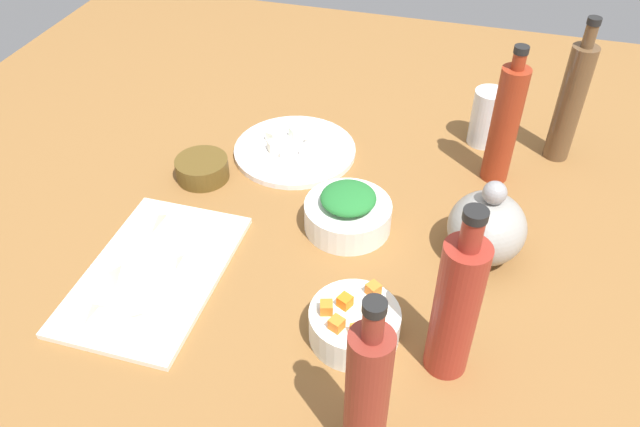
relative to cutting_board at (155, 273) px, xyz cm
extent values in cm
cube|color=brown|center=(-16.46, 23.02, -2.00)|extent=(190.00, 190.00, 3.00)
cube|color=white|center=(0.00, 0.00, 0.00)|extent=(32.80, 20.92, 1.00)
cylinder|color=white|center=(-38.93, 11.29, 0.10)|extent=(24.55, 24.55, 1.20)
cylinder|color=white|center=(-20.03, 27.00, 2.02)|extent=(15.12, 15.12, 5.03)
cylinder|color=white|center=(3.12, 33.78, 2.07)|extent=(13.19, 13.19, 5.14)
cylinder|color=brown|center=(-26.28, -3.24, 1.54)|extent=(10.07, 10.07, 4.08)
ellipsoid|color=gray|center=(-19.75, 50.20, 5.18)|extent=(13.65, 12.66, 11.36)
sphere|color=gray|center=(-19.75, 50.20, 12.39)|extent=(3.82, 3.82, 3.82)
cylinder|color=gray|center=(-13.95, 50.20, 6.60)|extent=(5.38, 2.00, 3.93)
cylinder|color=maroon|center=(-42.00, 50.61, 10.94)|extent=(5.13, 5.13, 22.88)
cylinder|color=maroon|center=(-42.00, 50.61, 23.84)|extent=(2.31, 2.31, 2.92)
cylinder|color=black|center=(-42.00, 50.61, 25.90)|extent=(2.56, 2.56, 1.20)
cylinder|color=maroon|center=(19.75, 38.99, 10.35)|extent=(5.18, 5.18, 21.70)
cylinder|color=maroon|center=(19.75, 38.99, 23.27)|extent=(2.33, 2.33, 4.13)
cylinder|color=black|center=(19.75, 38.99, 25.93)|extent=(2.59, 2.59, 1.20)
cylinder|color=brown|center=(-52.64, 62.06, 11.25)|extent=(4.91, 4.91, 23.50)
cylinder|color=brown|center=(-52.64, 62.06, 25.11)|extent=(2.21, 2.21, 4.23)
cylinder|color=black|center=(-52.64, 62.06, 27.82)|extent=(2.46, 2.46, 1.20)
cylinder|color=maroon|center=(4.23, 47.19, 10.69)|extent=(6.01, 6.01, 22.39)
cylinder|color=maroon|center=(4.23, 47.19, 24.12)|extent=(2.70, 2.70, 4.47)
cylinder|color=black|center=(4.23, 47.19, 26.96)|extent=(3.00, 3.00, 1.20)
cylinder|color=white|center=(-53.46, 47.44, 5.40)|extent=(6.37, 6.37, 11.80)
cube|color=orange|center=(2.42, 36.61, 5.54)|extent=(2.29, 2.29, 1.80)
cube|color=orange|center=(2.22, 32.06, 5.54)|extent=(2.40, 2.40, 1.80)
cube|color=orange|center=(4.06, 29.84, 5.54)|extent=(2.24, 2.24, 1.80)
cube|color=orange|center=(6.95, 35.05, 5.54)|extent=(2.47, 2.47, 1.80)
cube|color=orange|center=(-1.17, 35.45, 5.54)|extent=(2.50, 2.50, 1.80)
cube|color=orange|center=(6.50, 31.98, 5.54)|extent=(2.37, 2.37, 1.80)
ellipsoid|color=#23712E|center=(-20.03, 27.00, 5.98)|extent=(9.80, 9.59, 2.90)
cube|color=silver|center=(-40.91, 14.14, 1.80)|extent=(2.84, 2.84, 2.20)
cube|color=white|center=(-42.91, 10.17, 1.80)|extent=(3.11, 3.11, 2.20)
cube|color=white|center=(-36.99, 7.46, 1.80)|extent=(3.09, 3.09, 2.20)
cube|color=white|center=(-37.33, 14.38, 1.80)|extent=(2.81, 2.81, 2.20)
cube|color=white|center=(-35.68, 10.74, 1.80)|extent=(2.21, 2.21, 2.20)
cube|color=white|center=(-40.42, 6.11, 1.80)|extent=(2.89, 2.89, 2.20)
pyramid|color=beige|center=(10.90, 3.74, 1.75)|extent=(5.89, 6.38, 2.49)
pyramid|color=beige|center=(-2.76, 4.53, 1.73)|extent=(5.19, 4.93, 2.47)
pyramid|color=beige|center=(2.78, -3.45, 2.08)|extent=(4.77, 5.22, 3.16)
pyramid|color=beige|center=(10.78, -3.00, 1.57)|extent=(6.25, 6.37, 2.14)
pyramid|color=beige|center=(-10.62, -2.39, 1.80)|extent=(7.91, 7.90, 2.61)
camera|label=1|loc=(60.52, 45.09, 72.89)|focal=35.24mm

